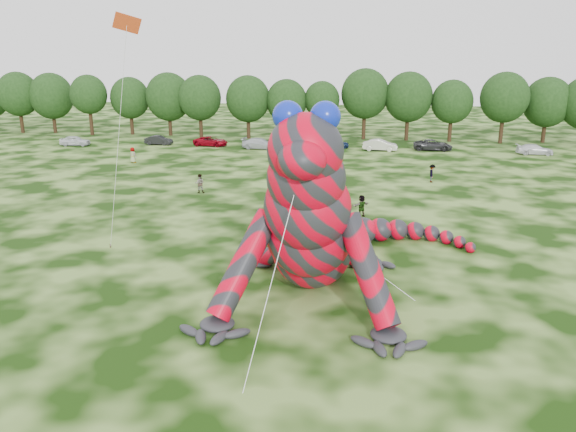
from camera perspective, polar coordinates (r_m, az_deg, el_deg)
The scene contains 29 objects.
ground at distance 31.31m, azimuth -7.39°, elevation -7.32°, with size 240.00×240.00×0.00m, color #16330A.
inflatable_gecko at distance 30.69m, azimuth 2.78°, elevation 2.63°, with size 17.64×20.95×10.47m, color red, non-canonical shape.
flying_kite at distance 33.69m, azimuth -16.17°, elevation 16.68°, with size 4.28×3.15×14.93m.
tree_1 at distance 102.81m, azimuth -25.64°, elevation 10.35°, with size 6.74×6.07×9.81m, color black, non-canonical shape.
tree_2 at distance 100.61m, azimuth -22.84°, elevation 10.53°, with size 7.04×6.34×9.64m, color black, non-canonical shape.
tree_3 at distance 95.62m, azimuth -19.51°, elevation 10.57°, with size 5.81×5.23×9.44m, color black, non-canonical shape.
tree_4 at distance 94.52m, azimuth -15.71°, elevation 10.71°, with size 6.22×5.60×9.06m, color black, non-canonical shape.
tree_5 at distance 91.83m, azimuth -12.00°, elevation 11.05°, with size 7.16×6.44×9.80m, color black, non-canonical shape.
tree_6 at distance 88.44m, azimuth -8.92°, elevation 10.92°, with size 6.52×5.86×9.49m, color black, non-canonical shape.
tree_7 at distance 86.70m, azimuth -4.07°, elevation 10.97°, with size 6.68×6.01×9.48m, color black, non-canonical shape.
tree_8 at distance 85.88m, azimuth -0.15°, elevation 10.78°, with size 6.14×5.53×8.94m, color black, non-canonical shape.
tree_9 at distance 85.66m, azimuth 3.45°, elevation 10.65°, with size 5.27×4.74×8.68m, color black, non-canonical shape.
tree_10 at distance 86.53m, azimuth 7.79°, elevation 11.20°, with size 7.09×6.38×10.50m, color black, non-canonical shape.
tree_11 at distance 86.37m, azimuth 12.10°, elevation 10.84°, with size 7.01×6.31×10.07m, color black, non-canonical shape.
tree_12 at distance 86.61m, azimuth 16.27°, elevation 10.21°, with size 5.99×5.39×8.97m, color black, non-canonical shape.
tree_13 at distance 87.24m, azimuth 21.06°, elevation 10.21°, with size 6.83×6.15×10.13m, color black, non-canonical shape.
tree_14 at distance 90.40m, azimuth 24.78°, elevation 9.75°, with size 6.82×6.14×9.40m, color black, non-canonical shape.
car_0 at distance 85.33m, azimuth -20.83°, elevation 7.16°, with size 1.66×4.14×1.41m, color silver.
car_1 at distance 82.75m, azimuth -13.00°, elevation 7.51°, with size 1.37×3.94×1.30m, color black.
car_2 at distance 80.30m, azimuth -7.85°, elevation 7.53°, with size 2.22×4.81×1.34m, color maroon.
car_3 at distance 77.04m, azimuth -2.82°, elevation 7.35°, with size 2.05×5.04×1.46m, color #B6BCC0.
car_4 at distance 78.03m, azimuth 4.74°, elevation 7.39°, with size 1.61×4.01×1.37m, color #122144.
car_5 at distance 76.54m, azimuth 9.34°, elevation 7.12°, with size 1.59×4.57×1.51m, color beige.
car_6 at distance 78.38m, azimuth 14.51°, elevation 7.00°, with size 2.38×5.17×1.44m, color #2A2A2D.
car_7 at distance 79.19m, azimuth 23.78°, elevation 6.20°, with size 1.85×4.54×1.32m, color silver.
spectator_4 at distance 69.39m, azimuth -15.50°, elevation 5.98°, with size 0.90×0.58×1.84m, color gray.
spectator_1 at distance 52.67m, azimuth -8.96°, elevation 3.28°, with size 0.86×0.67×1.78m, color gray.
spectator_2 at distance 58.28m, azimuth 14.43°, elevation 4.21°, with size 1.17×0.67×1.81m, color gray.
spectator_5 at distance 44.66m, azimuth 7.48°, elevation 1.03°, with size 1.63×0.52×1.76m, color gray.
Camera 1 is at (7.93, -27.66, 12.34)m, focal length 35.00 mm.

